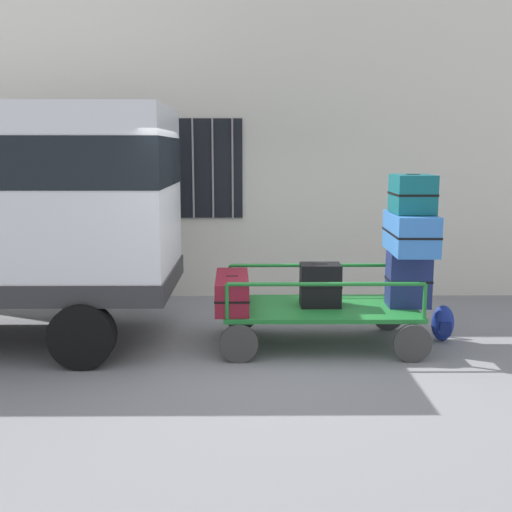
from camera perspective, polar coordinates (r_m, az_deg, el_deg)
The scene contains 10 objects.
ground_plane at distance 7.17m, azimuth 0.55°, elevation -8.86°, with size 40.00×40.00×0.00m, color gray.
building_wall at distance 9.73m, azimuth 0.24°, elevation 10.99°, with size 12.00×0.38×5.00m.
luggage_cart at distance 7.37m, azimuth 5.88°, elevation -5.23°, with size 2.31×1.28×0.47m.
cart_railing at distance 7.28m, azimuth 5.94°, elevation -2.05°, with size 2.19×1.15×0.41m.
suitcase_left_bottom at distance 7.24m, azimuth -2.21°, elevation -3.28°, with size 0.42×1.08×0.37m.
suitcase_midleft_bottom at distance 7.31m, azimuth 5.92°, elevation -2.67°, with size 0.48×0.33×0.51m.
suitcase_center_bottom at distance 7.48m, azimuth 13.81°, elevation -2.11°, with size 0.50×0.38×0.64m.
suitcase_center_middle at distance 7.38m, azimuth 13.99°, elevation 2.07°, with size 0.51×1.01×0.46m.
suitcase_center_top at distance 7.33m, azimuth 14.16°, elevation 5.55°, with size 0.45×0.58×0.44m.
backpack at distance 7.86m, azimuth 16.77°, elevation -5.94°, with size 0.27×0.22×0.44m.
Camera 1 is at (-0.12, -6.79, 2.28)m, focal length 43.60 mm.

